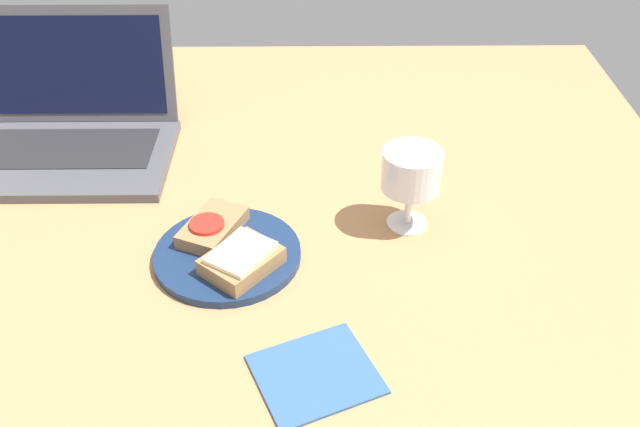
% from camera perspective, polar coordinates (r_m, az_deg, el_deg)
% --- Properties ---
extents(wooden_table, '(1.40, 1.40, 0.03)m').
position_cam_1_polar(wooden_table, '(1.07, -4.75, -2.73)').
color(wooden_table, '#B27F51').
rests_on(wooden_table, ground).
extents(plate, '(0.21, 0.21, 0.01)m').
position_cam_1_polar(plate, '(1.03, -7.41, -3.28)').
color(plate, navy).
rests_on(plate, wooden_table).
extents(sandwich_with_tomato, '(0.10, 0.12, 0.03)m').
position_cam_1_polar(sandwich_with_tomato, '(1.05, -8.64, -1.23)').
color(sandwich_with_tomato, '#937047').
rests_on(sandwich_with_tomato, plate).
extents(sandwich_with_cheese, '(0.12, 0.13, 0.03)m').
position_cam_1_polar(sandwich_with_cheese, '(0.98, -6.30, -3.70)').
color(sandwich_with_cheese, '#937047').
rests_on(sandwich_with_cheese, plate).
extents(wine_glass, '(0.09, 0.09, 0.13)m').
position_cam_1_polar(wine_glass, '(1.04, 7.31, 3.17)').
color(wine_glass, white).
rests_on(wine_glass, wooden_table).
extents(laptop, '(0.35, 0.29, 0.22)m').
position_cam_1_polar(laptop, '(1.32, -19.33, 6.45)').
color(laptop, '#4C4C51').
rests_on(laptop, wooden_table).
extents(napkin, '(0.17, 0.17, 0.00)m').
position_cam_1_polar(napkin, '(0.87, -0.35, -12.73)').
color(napkin, '#33598C').
rests_on(napkin, wooden_table).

